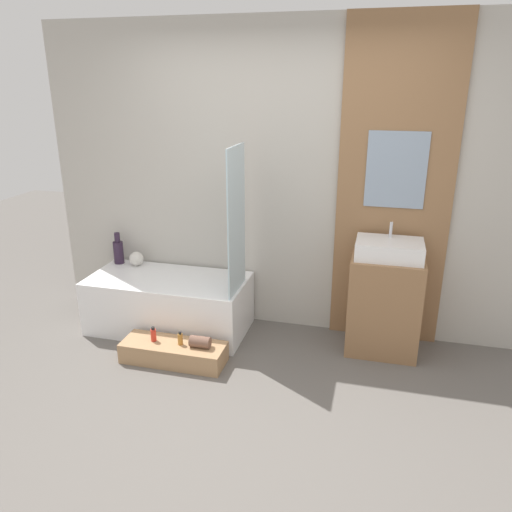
# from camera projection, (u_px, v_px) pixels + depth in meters

# --- Properties ---
(ground_plane) EXTENTS (12.00, 12.00, 0.00)m
(ground_plane) POSITION_uv_depth(u_px,v_px,m) (227.00, 429.00, 3.20)
(ground_plane) COLOR #605B56
(wall_tiled_back) EXTENTS (4.20, 0.06, 2.60)m
(wall_tiled_back) POSITION_uv_depth(u_px,v_px,m) (281.00, 182.00, 4.21)
(wall_tiled_back) COLOR #B7B2A8
(wall_tiled_back) RESTS_ON ground_plane
(wall_wood_accent) EXTENTS (0.90, 0.04, 2.60)m
(wall_wood_accent) POSITION_uv_depth(u_px,v_px,m) (394.00, 188.00, 3.94)
(wall_wood_accent) COLOR #8E6642
(wall_wood_accent) RESTS_ON ground_plane
(bathtub) EXTENTS (1.38, 0.67, 0.48)m
(bathtub) POSITION_uv_depth(u_px,v_px,m) (169.00, 303.00, 4.43)
(bathtub) COLOR white
(bathtub) RESTS_ON ground_plane
(glass_shower_screen) EXTENTS (0.01, 0.45, 1.17)m
(glass_shower_screen) POSITION_uv_depth(u_px,v_px,m) (236.00, 221.00, 3.91)
(glass_shower_screen) COLOR silver
(glass_shower_screen) RESTS_ON bathtub
(wooden_step_bench) EXTENTS (0.83, 0.29, 0.16)m
(wooden_step_bench) POSITION_uv_depth(u_px,v_px,m) (174.00, 352.00, 3.95)
(wooden_step_bench) COLOR #A87F56
(wooden_step_bench) RESTS_ON ground_plane
(vanity_cabinet) EXTENTS (0.56, 0.44, 0.81)m
(vanity_cabinet) POSITION_uv_depth(u_px,v_px,m) (384.00, 305.00, 4.02)
(vanity_cabinet) COLOR #8E6642
(vanity_cabinet) RESTS_ON ground_plane
(sink) EXTENTS (0.51, 0.36, 0.26)m
(sink) POSITION_uv_depth(u_px,v_px,m) (389.00, 249.00, 3.87)
(sink) COLOR white
(sink) RESTS_ON vanity_cabinet
(vase_tall_dark) EXTENTS (0.09, 0.09, 0.30)m
(vase_tall_dark) POSITION_uv_depth(u_px,v_px,m) (118.00, 251.00, 4.66)
(vase_tall_dark) COLOR #2D1E33
(vase_tall_dark) RESTS_ON bathtub
(vase_round_light) EXTENTS (0.13, 0.13, 0.13)m
(vase_round_light) POSITION_uv_depth(u_px,v_px,m) (136.00, 259.00, 4.62)
(vase_round_light) COLOR silver
(vase_round_light) RESTS_ON bathtub
(bottle_soap_primary) EXTENTS (0.04, 0.04, 0.12)m
(bottle_soap_primary) POSITION_uv_depth(u_px,v_px,m) (153.00, 335.00, 3.94)
(bottle_soap_primary) COLOR red
(bottle_soap_primary) RESTS_ON wooden_step_bench
(bottle_soap_secondary) EXTENTS (0.04, 0.04, 0.11)m
(bottle_soap_secondary) POSITION_uv_depth(u_px,v_px,m) (180.00, 339.00, 3.89)
(bottle_soap_secondary) COLOR #B2752D
(bottle_soap_secondary) RESTS_ON wooden_step_bench
(towel_roll) EXTENTS (0.16, 0.09, 0.09)m
(towel_roll) POSITION_uv_depth(u_px,v_px,m) (200.00, 342.00, 3.85)
(towel_roll) COLOR brown
(towel_roll) RESTS_ON wooden_step_bench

